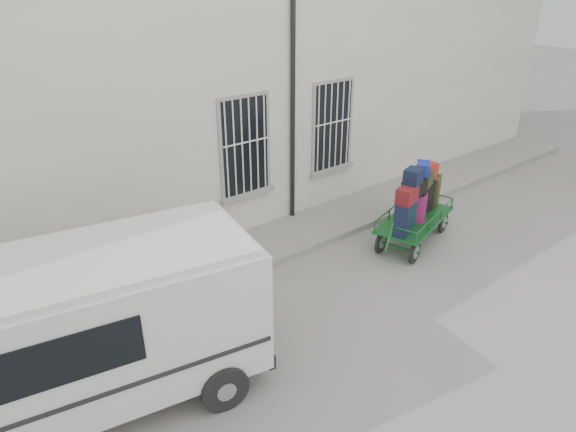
# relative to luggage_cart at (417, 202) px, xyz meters

# --- Properties ---
(ground) EXTENTS (80.00, 80.00, 0.00)m
(ground) POSITION_rel_luggage_cart_xyz_m (-2.44, -0.21, -1.03)
(ground) COLOR slate
(ground) RESTS_ON ground
(building) EXTENTS (24.00, 5.15, 6.00)m
(building) POSITION_rel_luggage_cart_xyz_m (-2.44, 5.28, 1.97)
(building) COLOR beige
(building) RESTS_ON ground
(sidewalk) EXTENTS (24.00, 1.70, 0.15)m
(sidewalk) POSITION_rel_luggage_cart_xyz_m (-2.44, 1.99, -0.96)
(sidewalk) COLOR slate
(sidewalk) RESTS_ON ground
(luggage_cart) EXTENTS (2.81, 1.69, 2.02)m
(luggage_cart) POSITION_rel_luggage_cart_xyz_m (0.00, 0.00, 0.00)
(luggage_cart) COLOR black
(luggage_cart) RESTS_ON ground
(van) EXTENTS (5.12, 2.87, 2.44)m
(van) POSITION_rel_luggage_cart_xyz_m (-7.60, -0.29, 0.36)
(van) COLOR silver
(van) RESTS_ON ground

